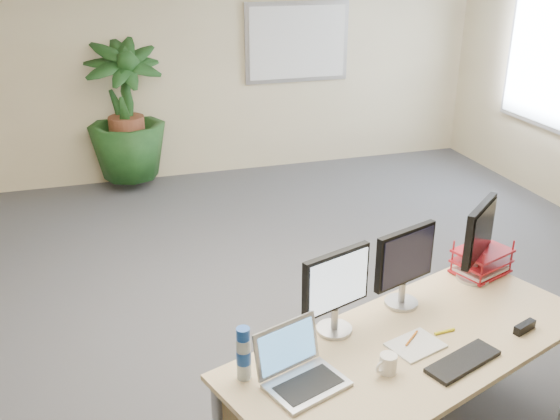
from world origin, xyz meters
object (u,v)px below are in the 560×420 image
object	(u,v)px
monitor_right	(405,262)
laptop	(299,369)
monitor_left	(336,287)
desk	(396,358)
floor_plant	(127,126)

from	to	relation	value
monitor_right	laptop	size ratio (longest dim) A/B	1.06
monitor_left	laptop	distance (m)	0.49
desk	monitor_right	distance (m)	0.51
monitor_left	floor_plant	bearing A→B (deg)	99.17
floor_plant	monitor_right	world-z (taller)	floor_plant
monitor_right	monitor_left	bearing A→B (deg)	-163.31
laptop	monitor_left	bearing A→B (deg)	46.66
monitor_right	floor_plant	bearing A→B (deg)	105.17
laptop	monitor_right	bearing A→B (deg)	31.14
monitor_left	laptop	bearing A→B (deg)	-133.34
laptop	floor_plant	bearing A→B (deg)	94.99
monitor_left	laptop	world-z (taller)	monitor_left
floor_plant	monitor_left	xyz separation A→B (m)	(0.73, -4.50, 0.28)
desk	floor_plant	xyz separation A→B (m)	(-1.04, 4.61, 0.14)
monitor_left	monitor_right	world-z (taller)	monitor_right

